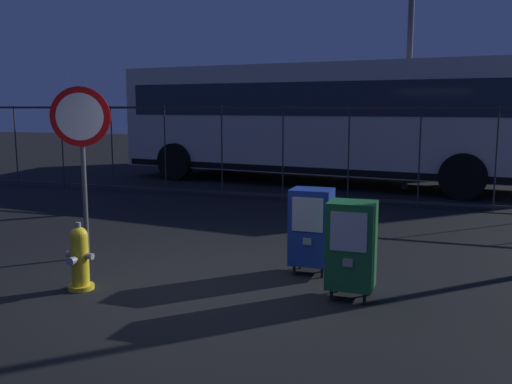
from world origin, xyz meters
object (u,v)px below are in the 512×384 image
(bus_far, at_px, (367,114))
(newspaper_box_secondary, at_px, (311,227))
(fire_hydrant, at_px, (80,258))
(street_light_near_left, at_px, (411,5))
(newspaper_box_primary, at_px, (351,245))
(stop_sign, at_px, (81,136))
(bus_near, at_px, (321,117))

(bus_far, bearing_deg, newspaper_box_secondary, -92.58)
(fire_hydrant, bearing_deg, street_light_near_left, 72.69)
(newspaper_box_primary, xyz_separation_m, stop_sign, (-3.55, 0.46, 1.03))
(newspaper_box_secondary, relative_size, bus_far, 0.09)
(fire_hydrant, bearing_deg, newspaper_box_primary, 12.95)
(fire_hydrant, height_order, newspaper_box_secondary, newspaper_box_secondary)
(bus_near, xyz_separation_m, street_light_near_left, (2.19, -0.47, 2.59))
(bus_far, xyz_separation_m, street_light_near_left, (1.65, -5.15, 2.59))
(newspaper_box_primary, xyz_separation_m, street_light_near_left, (-0.05, 8.29, 3.73))
(bus_near, xyz_separation_m, bus_far, (0.53, 4.68, 0.00))
(stop_sign, distance_m, bus_near, 8.40)
(newspaper_box_primary, relative_size, bus_near, 0.09)
(bus_far, height_order, street_light_near_left, street_light_near_left)
(bus_near, bearing_deg, newspaper_box_secondary, -70.72)
(fire_hydrant, distance_m, bus_near, 9.53)
(newspaper_box_primary, bearing_deg, newspaper_box_secondary, 128.61)
(fire_hydrant, bearing_deg, bus_near, 86.35)
(stop_sign, distance_m, street_light_near_left, 8.99)
(newspaper_box_secondary, relative_size, stop_sign, 0.46)
(stop_sign, relative_size, bus_near, 0.21)
(stop_sign, relative_size, street_light_near_left, 0.30)
(bus_far, bearing_deg, street_light_near_left, -79.78)
(bus_near, bearing_deg, fire_hydrant, -85.96)
(stop_sign, distance_m, bus_far, 13.11)
(fire_hydrant, relative_size, bus_far, 0.07)
(newspaper_box_secondary, bearing_deg, street_light_near_left, 85.88)
(bus_near, bearing_deg, bus_far, 91.17)
(street_light_near_left, bearing_deg, fire_hydrant, -107.31)
(fire_hydrant, relative_size, newspaper_box_secondary, 0.73)
(fire_hydrant, xyz_separation_m, bus_near, (0.60, 9.41, 1.36))
(fire_hydrant, xyz_separation_m, newspaper_box_primary, (2.84, 0.65, 0.22))
(stop_sign, bearing_deg, fire_hydrant, -57.55)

